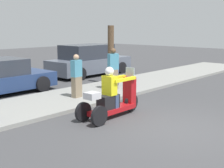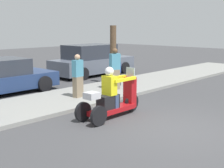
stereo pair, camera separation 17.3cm
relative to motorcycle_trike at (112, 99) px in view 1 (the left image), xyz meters
The scene contains 8 objects.
ground_plane 2.08m from the motorcycle_trike, 81.65° to the right, with size 60.00×60.00×0.00m, color #424244.
sidewalk_strip 2.67m from the motorcycle_trike, 83.65° to the left, with size 28.00×2.80×0.12m.
motorcycle_trike is the anchor object (origin of this frame).
spectator_with_child 4.34m from the motorcycle_trike, 39.95° to the left, with size 0.27×0.16×1.14m.
spectator_mid_group 2.45m from the motorcycle_trike, 73.33° to the left, with size 0.38×0.24×1.54m.
spectator_by_tree 3.56m from the motorcycle_trike, 41.22° to the left, with size 0.45×0.36×1.66m.
parked_car_lot_center 8.21m from the motorcycle_trike, 50.64° to the left, with size 4.87×2.07×1.67m.
tree_trunk 5.38m from the motorcycle_trike, 42.49° to the left, with size 0.28×0.28×2.55m.
Camera 1 is at (-6.89, -3.91, 2.62)m, focal length 50.00 mm.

